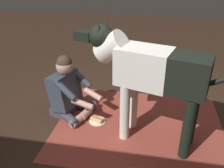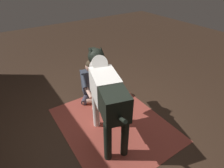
{
  "view_description": "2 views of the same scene",
  "coord_description": "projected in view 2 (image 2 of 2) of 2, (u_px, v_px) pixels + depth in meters",
  "views": [
    {
      "loc": [
        -0.13,
        2.31,
        1.81
      ],
      "look_at": [
        0.27,
        0.13,
        0.68
      ],
      "focal_mm": 38.87,
      "sensor_mm": 36.0,
      "label": 1
    },
    {
      "loc": [
        -1.92,
        1.19,
        2.3
      ],
      "look_at": [
        0.16,
        -0.21,
        0.69
      ],
      "focal_mm": 29.84,
      "sensor_mm": 36.0,
      "label": 2
    }
  ],
  "objects": [
    {
      "name": "hot_dog_on_plate",
      "position": [
        98.0,
        107.0,
        3.53
      ],
      "size": [
        0.21,
        0.21,
        0.06
      ],
      "color": "white",
      "rests_on": "ground"
    },
    {
      "name": "person_sitting_on_floor",
      "position": [
        92.0,
        83.0,
        3.7
      ],
      "size": [
        0.69,
        0.59,
        0.81
      ],
      "color": "#403B49",
      "rests_on": "ground"
    },
    {
      "name": "large_dog",
      "position": [
        106.0,
        91.0,
        2.61
      ],
      "size": [
        1.58,
        0.61,
        1.26
      ],
      "color": "white",
      "rests_on": "ground"
    },
    {
      "name": "ground_plane",
      "position": [
        107.0,
        126.0,
        3.14
      ],
      "size": [
        13.56,
        13.56,
        0.0
      ],
      "primitive_type": "plane",
      "color": "#342419"
    },
    {
      "name": "area_rug",
      "position": [
        114.0,
        124.0,
        3.19
      ],
      "size": [
        1.99,
        1.62,
        0.01
      ],
      "primitive_type": "cube",
      "color": "brown",
      "rests_on": "ground"
    }
  ]
}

